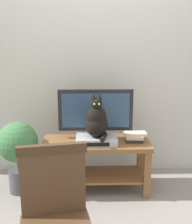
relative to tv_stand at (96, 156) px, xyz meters
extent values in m
cube|color=beige|center=(0.03, 0.54, 1.02)|extent=(7.00, 0.12, 2.80)
cube|color=brown|center=(0.00, 0.00, 0.14)|extent=(1.13, 0.49, 0.04)
cube|color=brown|center=(-0.51, -0.20, -0.13)|extent=(0.07, 0.07, 0.50)
cube|color=brown|center=(0.51, -0.20, -0.13)|extent=(0.07, 0.07, 0.50)
cube|color=brown|center=(-0.51, 0.20, -0.13)|extent=(0.07, 0.07, 0.50)
cube|color=brown|center=(0.51, 0.20, -0.13)|extent=(0.07, 0.07, 0.50)
cube|color=brown|center=(0.00, 0.00, -0.22)|extent=(1.03, 0.41, 0.02)
cube|color=black|center=(0.00, 0.11, 0.18)|extent=(0.38, 0.20, 0.03)
cube|color=black|center=(0.00, 0.11, 0.23)|extent=(0.06, 0.04, 0.06)
cube|color=black|center=(0.00, 0.11, 0.48)|extent=(0.79, 0.05, 0.44)
cube|color=navy|center=(0.00, 0.08, 0.48)|extent=(0.71, 0.01, 0.37)
sphere|color=#2672F2|center=(0.38, 0.08, 0.28)|extent=(0.01, 0.01, 0.01)
cube|color=#ADADB2|center=(0.00, -0.07, 0.20)|extent=(0.42, 0.27, 0.08)
cube|color=black|center=(0.00, -0.20, 0.20)|extent=(0.25, 0.01, 0.04)
ellipsoid|color=black|center=(0.00, -0.07, 0.37)|extent=(0.23, 0.25, 0.26)
ellipsoid|color=black|center=(0.00, -0.10, 0.45)|extent=(0.20, 0.16, 0.24)
sphere|color=black|center=(0.00, -0.11, 0.59)|extent=(0.11, 0.11, 0.11)
cone|color=black|center=(-0.03, -0.11, 0.67)|extent=(0.05, 0.05, 0.06)
cone|color=black|center=(0.03, -0.11, 0.67)|extent=(0.05, 0.05, 0.06)
sphere|color=#B2C64C|center=(-0.02, -0.16, 0.60)|extent=(0.02, 0.02, 0.02)
sphere|color=#B2C64C|center=(0.03, -0.16, 0.60)|extent=(0.02, 0.02, 0.02)
cylinder|color=black|center=(0.07, -0.15, 0.26)|extent=(0.08, 0.20, 0.04)
cube|color=#513823|center=(-0.31, -1.18, 0.33)|extent=(0.41, 0.11, 0.48)
cube|color=#412C1C|center=(-0.31, -1.18, 0.54)|extent=(0.44, 0.12, 0.06)
cube|color=#2D2D33|center=(0.40, -0.02, 0.19)|extent=(0.17, 0.13, 0.04)
cube|color=beige|center=(0.40, -0.02, 0.22)|extent=(0.19, 0.19, 0.03)
cube|color=beige|center=(0.41, -0.03, 0.25)|extent=(0.23, 0.14, 0.03)
cylinder|color=#47474C|center=(-0.81, -0.03, -0.25)|extent=(0.23, 0.23, 0.25)
cylinder|color=#332319|center=(-0.81, -0.03, -0.14)|extent=(0.21, 0.21, 0.02)
cylinder|color=#4C3823|center=(-0.81, -0.03, -0.06)|extent=(0.04, 0.04, 0.14)
sphere|color=#386B3D|center=(-0.81, -0.03, 0.18)|extent=(0.42, 0.42, 0.42)
camera|label=1|loc=(-0.08, -2.86, 1.20)|focal=46.10mm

